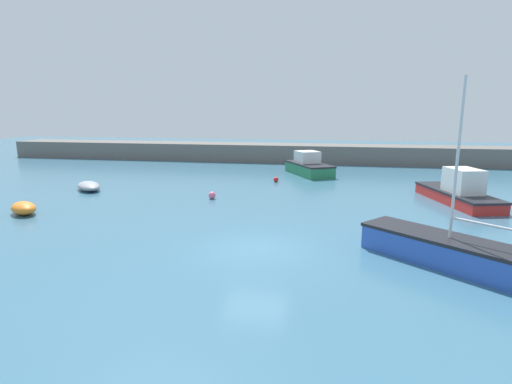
# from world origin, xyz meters

# --- Properties ---
(ground_plane) EXTENTS (120.00, 120.00, 0.20)m
(ground_plane) POSITION_xyz_m (0.00, 0.00, -0.10)
(ground_plane) COLOR #38667F
(harbor_breakwater) EXTENTS (66.05, 3.98, 1.80)m
(harbor_breakwater) POSITION_xyz_m (0.00, 27.50, 0.90)
(harbor_breakwater) COLOR #66605B
(harbor_breakwater) RESTS_ON ground_plane
(sailboat_tall_mast) EXTENTS (5.77, 5.16, 6.33)m
(sailboat_tall_mast) POSITION_xyz_m (6.82, -0.35, 0.51)
(sailboat_tall_mast) COLOR #2D56B7
(sailboat_tall_mast) RESTS_ON ground_plane
(motorboat_grey_hull) EXTENTS (4.51, 5.70, 1.93)m
(motorboat_grey_hull) POSITION_xyz_m (0.82, 18.99, 0.69)
(motorboat_grey_hull) COLOR #287A4C
(motorboat_grey_hull) RESTS_ON ground_plane
(motorboat_with_cabin) EXTENTS (3.59, 6.69, 2.06)m
(motorboat_with_cabin) POSITION_xyz_m (9.99, 9.87, 0.68)
(motorboat_with_cabin) COLOR red
(motorboat_with_cabin) RESTS_ON ground_plane
(rowboat_white_midwater) EXTENTS (2.92, 2.94, 0.56)m
(rowboat_white_midwater) POSITION_xyz_m (-13.23, 9.32, 0.28)
(rowboat_white_midwater) COLOR gray
(rowboat_white_midwater) RESTS_ON ground_plane
(fishing_dinghy_green) EXTENTS (2.20, 2.02, 0.64)m
(fishing_dinghy_green) POSITION_xyz_m (-12.73, 2.91, 0.32)
(fishing_dinghy_green) COLOR orange
(fishing_dinghy_green) RESTS_ON ground_plane
(mooring_buoy_red) EXTENTS (0.37, 0.37, 0.37)m
(mooring_buoy_red) POSITION_xyz_m (-1.33, 14.84, 0.19)
(mooring_buoy_red) COLOR red
(mooring_buoy_red) RESTS_ON ground_plane
(mooring_buoy_pink) EXTENTS (0.44, 0.44, 0.44)m
(mooring_buoy_pink) POSITION_xyz_m (-4.30, 8.30, 0.22)
(mooring_buoy_pink) COLOR #EA668C
(mooring_buoy_pink) RESTS_ON ground_plane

